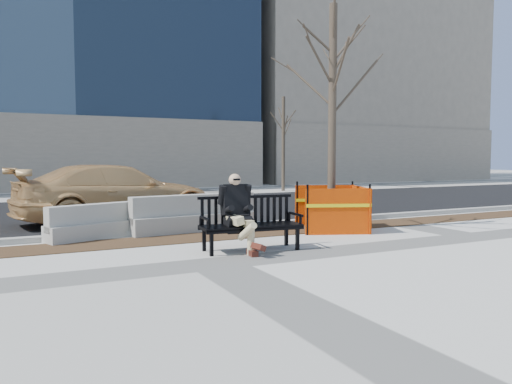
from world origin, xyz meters
TOP-DOWN VIEW (x-y plane):
  - ground at (0.00, 0.00)m, footprint 120.00×120.00m
  - mulch_strip at (0.00, 2.60)m, footprint 40.00×1.20m
  - asphalt_street at (0.00, 8.80)m, footprint 60.00×10.40m
  - curb at (0.00, 3.55)m, footprint 60.00×0.25m
  - building_right at (22.00, 26.00)m, footprint 20.00×12.00m
  - bench at (1.04, 0.76)m, footprint 2.01×0.88m
  - seated_man at (0.77, 0.84)m, footprint 0.71×1.09m
  - tree_fence at (3.91, 2.25)m, footprint 3.00×3.00m
  - sedan at (-0.44, 6.18)m, footprint 5.71×3.09m
  - jersey_barrier_left at (-1.15, 3.58)m, footprint 2.70×1.40m
  - jersey_barrier_right at (0.87, 3.53)m, footprint 3.17×0.95m
  - far_tree_right at (9.80, 15.04)m, footprint 2.11×2.11m

SIDE VIEW (x-z plane):
  - ground at x=0.00m, z-range 0.00..0.00m
  - bench at x=1.04m, z-range -0.52..0.52m
  - seated_man at x=0.77m, z-range -0.72..0.72m
  - tree_fence at x=3.91m, z-range -2.89..2.89m
  - sedan at x=-0.44m, z-range -0.79..0.79m
  - jersey_barrier_left at x=-1.15m, z-range -0.38..0.38m
  - jersey_barrier_right at x=0.87m, z-range -0.45..0.45m
  - far_tree_right at x=9.80m, z-range -2.68..2.68m
  - asphalt_street at x=0.00m, z-range 0.00..0.01m
  - mulch_strip at x=0.00m, z-range -0.01..0.01m
  - curb at x=0.00m, z-range 0.00..0.12m
  - building_right at x=22.00m, z-range 0.00..25.00m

